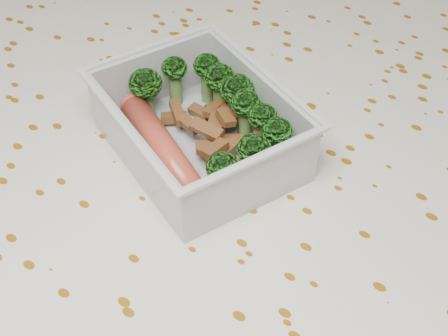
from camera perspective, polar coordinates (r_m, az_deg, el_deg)
The scene contains 6 objects.
dining_table at distance 0.56m, azimuth 0.10°, elevation -8.26°, with size 1.40×0.90×0.75m.
tablecloth at distance 0.52m, azimuth 0.11°, elevation -4.91°, with size 1.46×0.96×0.19m.
lunch_container at distance 0.51m, azimuth -2.31°, elevation 3.18°, with size 0.20×0.17×0.06m.
broccoli_florets at distance 0.51m, azimuth -0.26°, elevation 5.58°, with size 0.15×0.11×0.05m.
meat_pile at distance 0.51m, azimuth -0.77°, elevation 3.34°, with size 0.11×0.07×0.03m.
sausage at distance 0.49m, azimuth -5.62°, elevation 1.69°, with size 0.13×0.07×0.02m.
Camera 1 is at (0.21, -0.26, 1.11)m, focal length 50.00 mm.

